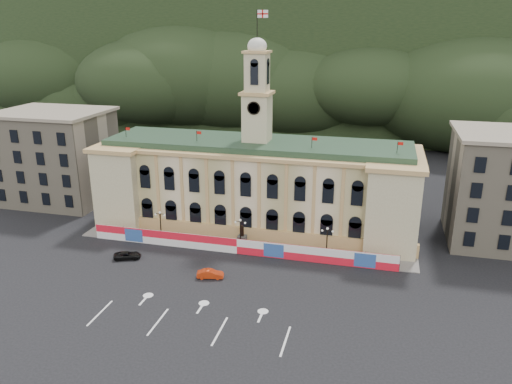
% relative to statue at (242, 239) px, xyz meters
% --- Properties ---
extents(ground, '(260.00, 260.00, 0.00)m').
position_rel_statue_xyz_m(ground, '(0.00, -18.00, -1.19)').
color(ground, black).
rests_on(ground, ground).
extents(lane_markings, '(26.00, 10.00, 0.02)m').
position_rel_statue_xyz_m(lane_markings, '(0.00, -23.00, -1.18)').
color(lane_markings, white).
rests_on(lane_markings, ground).
extents(hill_ridge, '(230.00, 80.00, 64.00)m').
position_rel_statue_xyz_m(hill_ridge, '(0.03, 103.99, 18.30)').
color(hill_ridge, black).
rests_on(hill_ridge, ground).
extents(city_hall, '(56.20, 17.60, 37.10)m').
position_rel_statue_xyz_m(city_hall, '(0.00, 9.63, 6.66)').
color(city_hall, beige).
rests_on(city_hall, ground).
extents(side_building_left, '(21.00, 17.00, 18.60)m').
position_rel_statue_xyz_m(side_building_left, '(-43.00, 12.93, 8.14)').
color(side_building_left, tan).
rests_on(side_building_left, ground).
extents(hoarding_fence, '(50.00, 0.44, 2.50)m').
position_rel_statue_xyz_m(hoarding_fence, '(0.06, -2.93, 0.06)').
color(hoarding_fence, red).
rests_on(hoarding_fence, ground).
extents(pavement, '(56.00, 5.50, 0.16)m').
position_rel_statue_xyz_m(pavement, '(0.00, -0.25, -1.11)').
color(pavement, slate).
rests_on(pavement, ground).
extents(statue, '(1.40, 1.40, 3.72)m').
position_rel_statue_xyz_m(statue, '(0.00, 0.00, 0.00)').
color(statue, '#595651').
rests_on(statue, ground).
extents(lamp_left, '(1.96, 0.44, 5.15)m').
position_rel_statue_xyz_m(lamp_left, '(-14.00, -1.00, 1.89)').
color(lamp_left, black).
rests_on(lamp_left, ground).
extents(lamp_center, '(1.96, 0.44, 5.15)m').
position_rel_statue_xyz_m(lamp_center, '(0.00, -1.00, 1.89)').
color(lamp_center, black).
rests_on(lamp_center, ground).
extents(lamp_right, '(1.96, 0.44, 5.15)m').
position_rel_statue_xyz_m(lamp_right, '(14.00, -1.00, 1.89)').
color(lamp_right, black).
rests_on(lamp_right, ground).
extents(red_sedan, '(3.03, 4.44, 1.27)m').
position_rel_statue_xyz_m(red_sedan, '(-1.45, -11.75, -0.55)').
color(red_sedan, '#BB2E0D').
rests_on(red_sedan, ground).
extents(black_suv, '(4.73, 5.47, 1.16)m').
position_rel_statue_xyz_m(black_suv, '(-16.09, -9.03, -0.61)').
color(black_suv, black).
rests_on(black_suv, ground).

